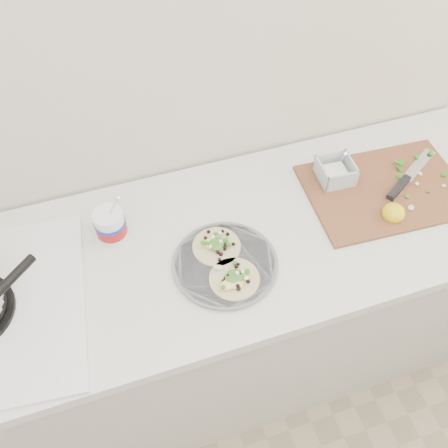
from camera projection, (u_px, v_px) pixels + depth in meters
name	position (u px, v px, depth m)	size (l,w,h in m)	color
counter	(162.00, 329.00, 1.79)	(2.44, 0.66, 0.90)	beige
taco_plate	(225.00, 262.00, 1.41)	(0.30, 0.30, 0.04)	slate
tub	(111.00, 223.00, 1.43)	(0.09, 0.09, 0.20)	white
cutboard	(381.00, 185.00, 1.59)	(0.52, 0.37, 0.08)	brown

